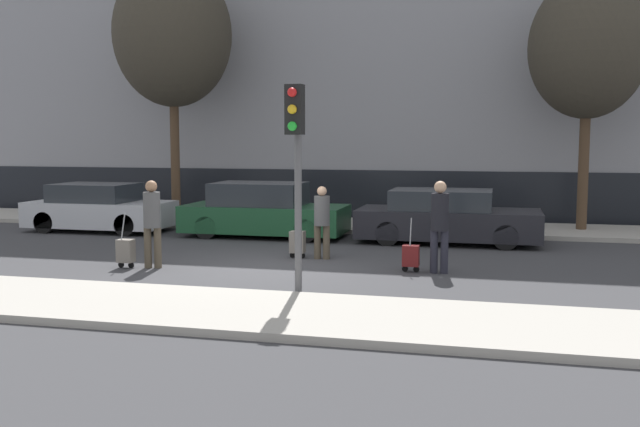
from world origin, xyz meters
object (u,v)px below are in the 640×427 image
object	(u,v)px
pedestrian_left	(152,218)
bare_tree_near_crossing	(588,48)
parked_car_2	(446,218)
parked_car_0	(99,209)
traffic_light	(296,146)
trolley_left	(126,251)
pedestrian_right	(440,221)
bare_tree_down_street	(173,35)
pedestrian_center	(322,218)
parked_car_1	(263,211)
trolley_center	(297,242)
trolley_right	(411,256)

from	to	relation	value
pedestrian_left	bare_tree_near_crossing	xyz separation A→B (m)	(9.01, 7.72, 4.04)
pedestrian_left	parked_car_2	bearing A→B (deg)	28.01
parked_car_0	traffic_light	xyz separation A→B (m)	(7.77, -6.82, 1.85)
trolley_left	pedestrian_right	bearing A→B (deg)	8.87
traffic_light	bare_tree_down_street	size ratio (longest dim) A/B	0.44
pedestrian_center	bare_tree_near_crossing	world-z (taller)	bare_tree_near_crossing
pedestrian_right	traffic_light	size ratio (longest dim) A/B	0.52
traffic_light	parked_car_0	bearing A→B (deg)	138.74
parked_car_2	bare_tree_down_street	xyz separation A→B (m)	(-8.55, 2.47, 5.14)
traffic_light	bare_tree_near_crossing	world-z (taller)	bare_tree_near_crossing
pedestrian_left	bare_tree_down_street	distance (m)	9.37
parked_car_1	bare_tree_near_crossing	xyz separation A→B (m)	(8.34, 2.71, 4.38)
parked_car_2	pedestrian_right	distance (m)	4.19
parked_car_1	parked_car_2	distance (m)	4.84
pedestrian_left	bare_tree_near_crossing	bearing A→B (deg)	26.38
trolley_left	trolley_center	distance (m)	3.65
bare_tree_near_crossing	bare_tree_down_street	distance (m)	12.08
parked_car_2	pedestrian_center	size ratio (longest dim) A/B	2.84
trolley_left	pedestrian_center	world-z (taller)	pedestrian_center
parked_car_2	trolley_right	world-z (taller)	parked_car_2
trolley_right	bare_tree_down_street	world-z (taller)	bare_tree_down_street
trolley_left	bare_tree_down_street	world-z (taller)	bare_tree_down_street
pedestrian_left	trolley_left	world-z (taller)	pedestrian_left
trolley_left	trolley_right	bearing A→B (deg)	9.70
pedestrian_left	trolley_right	xyz separation A→B (m)	(5.12, 0.83, -0.69)
parked_car_0	trolley_center	bearing A→B (deg)	-24.72
pedestrian_left	trolley_right	size ratio (longest dim) A/B	1.66
parked_car_0	trolley_left	bearing A→B (deg)	-54.16
parked_car_0	trolley_left	world-z (taller)	parked_car_0
parked_car_2	pedestrian_right	world-z (taller)	pedestrian_right
pedestrian_center	trolley_right	world-z (taller)	pedestrian_center
pedestrian_left	bare_tree_down_street	bearing A→B (deg)	97.91
parked_car_1	parked_car_2	bearing A→B (deg)	-0.09
parked_car_2	bare_tree_near_crossing	bearing A→B (deg)	37.85
bare_tree_near_crossing	trolley_left	bearing A→B (deg)	-140.54
bare_tree_down_street	pedestrian_right	bearing A→B (deg)	-37.32
trolley_center	parked_car_1	bearing A→B (deg)	120.35
parked_car_1	pedestrian_center	distance (m)	3.94
bare_tree_down_street	pedestrian_center	bearing A→B (deg)	-42.51
pedestrian_left	trolley_right	distance (m)	5.24
pedestrian_right	bare_tree_down_street	size ratio (longest dim) A/B	0.23
trolley_right	trolley_center	bearing A→B (deg)	158.33
traffic_light	pedestrian_center	bearing A→B (deg)	97.51
bare_tree_near_crossing	parked_car_0	bearing A→B (deg)	-168.24
trolley_left	trolley_center	world-z (taller)	trolley_center
pedestrian_left	trolley_center	bearing A→B (deg)	22.42
trolley_left	bare_tree_near_crossing	distance (m)	13.23
parked_car_1	parked_car_2	size ratio (longest dim) A/B	0.96
bare_tree_near_crossing	bare_tree_down_street	bearing A→B (deg)	-178.83
trolley_right	parked_car_0	bearing A→B (deg)	156.12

